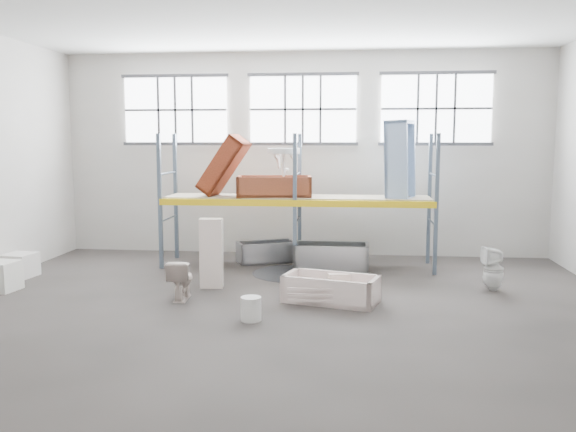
# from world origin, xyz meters

# --- Properties ---
(floor) EXTENTS (12.00, 10.00, 0.10)m
(floor) POSITION_xyz_m (0.00, 0.00, -0.05)
(floor) COLOR #4D4642
(floor) RESTS_ON ground
(ceiling) EXTENTS (12.00, 10.00, 0.10)m
(ceiling) POSITION_xyz_m (0.00, 0.00, 5.05)
(ceiling) COLOR silver
(ceiling) RESTS_ON ground
(wall_back) EXTENTS (12.00, 0.10, 5.00)m
(wall_back) POSITION_xyz_m (0.00, 5.05, 2.50)
(wall_back) COLOR #AEA9A0
(wall_back) RESTS_ON ground
(wall_front) EXTENTS (12.00, 0.10, 5.00)m
(wall_front) POSITION_xyz_m (0.00, -5.05, 2.50)
(wall_front) COLOR #A5A098
(wall_front) RESTS_ON ground
(window_left) EXTENTS (2.60, 0.04, 1.60)m
(window_left) POSITION_xyz_m (-3.20, 4.94, 3.60)
(window_left) COLOR white
(window_left) RESTS_ON wall_back
(window_mid) EXTENTS (2.60, 0.04, 1.60)m
(window_mid) POSITION_xyz_m (0.00, 4.94, 3.60)
(window_mid) COLOR white
(window_mid) RESTS_ON wall_back
(window_right) EXTENTS (2.60, 0.04, 1.60)m
(window_right) POSITION_xyz_m (3.20, 4.94, 3.60)
(window_right) COLOR white
(window_right) RESTS_ON wall_back
(rack_upright_la) EXTENTS (0.08, 0.08, 3.00)m
(rack_upright_la) POSITION_xyz_m (-3.00, 2.90, 1.50)
(rack_upright_la) COLOR slate
(rack_upright_la) RESTS_ON floor
(rack_upright_lb) EXTENTS (0.08, 0.08, 3.00)m
(rack_upright_lb) POSITION_xyz_m (-3.00, 4.10, 1.50)
(rack_upright_lb) COLOR slate
(rack_upright_lb) RESTS_ON floor
(rack_upright_ma) EXTENTS (0.08, 0.08, 3.00)m
(rack_upright_ma) POSITION_xyz_m (0.00, 2.90, 1.50)
(rack_upright_ma) COLOR slate
(rack_upright_ma) RESTS_ON floor
(rack_upright_mb) EXTENTS (0.08, 0.08, 3.00)m
(rack_upright_mb) POSITION_xyz_m (0.00, 4.10, 1.50)
(rack_upright_mb) COLOR slate
(rack_upright_mb) RESTS_ON floor
(rack_upright_ra) EXTENTS (0.08, 0.08, 3.00)m
(rack_upright_ra) POSITION_xyz_m (3.00, 2.90, 1.50)
(rack_upright_ra) COLOR slate
(rack_upright_ra) RESTS_ON floor
(rack_upright_rb) EXTENTS (0.08, 0.08, 3.00)m
(rack_upright_rb) POSITION_xyz_m (3.00, 4.10, 1.50)
(rack_upright_rb) COLOR slate
(rack_upright_rb) RESTS_ON floor
(rack_beam_front) EXTENTS (6.00, 0.10, 0.14)m
(rack_beam_front) POSITION_xyz_m (0.00, 2.90, 1.50)
(rack_beam_front) COLOR yellow
(rack_beam_front) RESTS_ON floor
(rack_beam_back) EXTENTS (6.00, 0.10, 0.14)m
(rack_beam_back) POSITION_xyz_m (0.00, 4.10, 1.50)
(rack_beam_back) COLOR yellow
(rack_beam_back) RESTS_ON floor
(shelf_deck) EXTENTS (5.90, 1.10, 0.03)m
(shelf_deck) POSITION_xyz_m (0.00, 3.50, 1.58)
(shelf_deck) COLOR gray
(shelf_deck) RESTS_ON floor
(wet_patch) EXTENTS (1.80, 1.80, 0.00)m
(wet_patch) POSITION_xyz_m (0.00, 2.70, 0.00)
(wet_patch) COLOR black
(wet_patch) RESTS_ON floor
(bathtub_beige) EXTENTS (1.78, 1.19, 0.48)m
(bathtub_beige) POSITION_xyz_m (0.88, 0.48, 0.24)
(bathtub_beige) COLOR silver
(bathtub_beige) RESTS_ON floor
(cistern_spare) EXTENTS (0.42, 0.28, 0.37)m
(cistern_spare) POSITION_xyz_m (1.01, 0.71, 0.28)
(cistern_spare) COLOR beige
(cistern_spare) RESTS_ON bathtub_beige
(sink_in_tub) EXTENTS (0.51, 0.51, 0.14)m
(sink_in_tub) POSITION_xyz_m (0.58, 0.46, 0.16)
(sink_in_tub) COLOR beige
(sink_in_tub) RESTS_ON bathtub_beige
(toilet_beige) EXTENTS (0.45, 0.74, 0.73)m
(toilet_beige) POSITION_xyz_m (-1.82, 0.39, 0.37)
(toilet_beige) COLOR beige
(toilet_beige) RESTS_ON floor
(cistern_tall) EXTENTS (0.46, 0.33, 1.35)m
(cistern_tall) POSITION_xyz_m (-1.48, 1.31, 0.68)
(cistern_tall) COLOR #F4DED2
(cistern_tall) RESTS_ON floor
(toilet_white) EXTENTS (0.44, 0.44, 0.84)m
(toilet_white) POSITION_xyz_m (3.92, 1.62, 0.42)
(toilet_white) COLOR white
(toilet_white) RESTS_ON floor
(steel_tub_left) EXTENTS (1.47, 1.11, 0.49)m
(steel_tub_left) POSITION_xyz_m (-0.76, 3.83, 0.24)
(steel_tub_left) COLOR #A5A7AC
(steel_tub_left) RESTS_ON floor
(steel_tub_right) EXTENTS (1.63, 0.76, 0.60)m
(steel_tub_right) POSITION_xyz_m (0.79, 3.08, 0.30)
(steel_tub_right) COLOR #96999C
(steel_tub_right) RESTS_ON floor
(rust_tub_flat) EXTENTS (1.73, 0.95, 0.47)m
(rust_tub_flat) POSITION_xyz_m (-0.51, 3.41, 1.82)
(rust_tub_flat) COLOR #983D26
(rust_tub_flat) RESTS_ON shelf_deck
(rust_tub_tilted) EXTENTS (1.23, 0.82, 1.39)m
(rust_tub_tilted) POSITION_xyz_m (-1.64, 3.31, 2.29)
(rust_tub_tilted) COLOR #93351C
(rust_tub_tilted) RESTS_ON shelf_deck
(sink_on_shelf) EXTENTS (0.81, 0.68, 0.63)m
(sink_on_shelf) POSITION_xyz_m (-0.29, 3.29, 2.09)
(sink_on_shelf) COLOR white
(sink_on_shelf) RESTS_ON rust_tub_flat
(blue_tub_upright) EXTENTS (0.79, 0.96, 1.78)m
(blue_tub_upright) POSITION_xyz_m (2.27, 3.52, 2.40)
(blue_tub_upright) COLOR #89A4CC
(blue_tub_upright) RESTS_ON shelf_deck
(bucket) EXTENTS (0.43, 0.43, 0.38)m
(bucket) POSITION_xyz_m (-0.35, -0.76, 0.19)
(bucket) COLOR silver
(bucket) RESTS_ON floor
(carton_near) EXTENTS (0.72, 0.64, 0.56)m
(carton_near) POSITION_xyz_m (-5.45, 0.64, 0.28)
(carton_near) COLOR silver
(carton_near) RESTS_ON floor
(carton_far) EXTENTS (0.66, 0.66, 0.49)m
(carton_far) POSITION_xyz_m (-5.70, 1.77, 0.25)
(carton_far) COLOR silver
(carton_far) RESTS_ON floor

